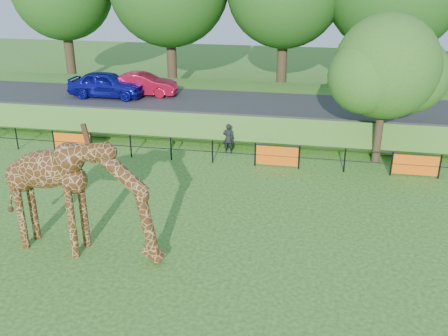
# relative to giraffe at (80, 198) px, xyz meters

# --- Properties ---
(ground) EXTENTS (90.00, 90.00, 0.00)m
(ground) POSITION_rel_giraffe_xyz_m (2.38, 0.41, -1.92)
(ground) COLOR #235816
(ground) RESTS_ON ground
(giraffe) EXTENTS (5.46, 1.47, 3.85)m
(giraffe) POSITION_rel_giraffe_xyz_m (0.00, 0.00, 0.00)
(giraffe) COLOR #4E2910
(giraffe) RESTS_ON ground
(perimeter_fence) EXTENTS (28.07, 0.10, 1.10)m
(perimeter_fence) POSITION_rel_giraffe_xyz_m (2.38, 8.41, -1.37)
(perimeter_fence) COLOR black
(perimeter_fence) RESTS_ON ground
(embankment) EXTENTS (40.00, 9.00, 1.30)m
(embankment) POSITION_rel_giraffe_xyz_m (2.38, 15.91, -1.27)
(embankment) COLOR #235816
(embankment) RESTS_ON ground
(road) EXTENTS (40.00, 5.00, 0.12)m
(road) POSITION_rel_giraffe_xyz_m (2.38, 14.41, -0.56)
(road) COLOR #28282B
(road) RESTS_ON embankment
(car_blue) EXTENTS (4.48, 1.88, 1.51)m
(car_blue) POSITION_rel_giraffe_xyz_m (-5.06, 13.99, 0.25)
(car_blue) COLOR #1517AE
(car_blue) RESTS_ON road
(car_red) EXTENTS (4.12, 1.69, 1.33)m
(car_red) POSITION_rel_giraffe_xyz_m (-3.18, 14.80, 0.16)
(car_red) COLOR #B60D29
(car_red) RESTS_ON road
(visitor) EXTENTS (0.56, 0.38, 1.49)m
(visitor) POSITION_rel_giraffe_xyz_m (2.87, 9.85, -1.18)
(visitor) COLOR black
(visitor) RESTS_ON ground
(tree_east) EXTENTS (5.40, 4.71, 6.76)m
(tree_east) POSITION_rel_giraffe_xyz_m (9.97, 10.04, 2.36)
(tree_east) COLOR #342117
(tree_east) RESTS_ON ground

